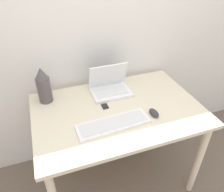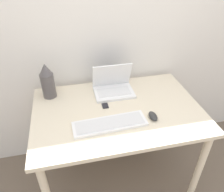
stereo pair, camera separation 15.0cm
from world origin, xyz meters
name	(u,v)px [view 2 (the right image)]	position (x,y,z in m)	size (l,w,h in m)	color
wall_back	(104,21)	(0.00, 0.85, 1.25)	(6.00, 0.05, 2.50)	white
desk	(117,119)	(0.00, 0.39, 0.67)	(1.18, 0.79, 0.77)	beige
laptop	(113,86)	(0.02, 0.62, 0.82)	(0.30, 0.22, 0.23)	white
keyboard	(110,124)	(-0.09, 0.24, 0.78)	(0.48, 0.17, 0.02)	white
mouse	(153,116)	(0.21, 0.25, 0.78)	(0.05, 0.10, 0.03)	#2D2D2D
vase	(47,81)	(-0.47, 0.66, 0.90)	(0.10, 0.10, 0.27)	#514C4C
mp3_player	(105,106)	(-0.08, 0.44, 0.77)	(0.04, 0.06, 0.01)	black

